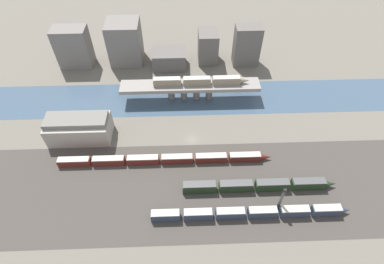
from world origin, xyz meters
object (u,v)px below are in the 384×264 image
at_px(train_yard_near, 250,213).
at_px(train_yard_far, 164,159).
at_px(train_yard_mid, 258,185).
at_px(signal_tower, 281,200).
at_px(train_on_bridge, 200,81).
at_px(warehouse_building, 79,128).

xyz_separation_m(train_yard_near, train_yard_far, (-29.80, 23.98, -0.24)).
relative_size(train_yard_mid, signal_tower, 4.53).
bearing_deg(signal_tower, train_on_bridge, 112.01).
height_order(train_yard_near, train_yard_mid, train_yard_mid).
relative_size(train_yard_mid, warehouse_building, 2.22).
bearing_deg(train_on_bridge, signal_tower, -67.99).
height_order(train_on_bridge, signal_tower, signal_tower).
distance_m(train_yard_near, warehouse_building, 75.92).
bearing_deg(train_on_bridge, train_yard_mid, -70.11).
xyz_separation_m(warehouse_building, signal_tower, (75.53, -36.49, 0.85)).
xyz_separation_m(train_on_bridge, train_yard_far, (-16.11, -37.74, -8.68)).
distance_m(train_yard_near, signal_tower, 11.38).
distance_m(train_yard_mid, warehouse_building, 75.50).
relative_size(train_yard_near, train_yard_far, 0.81).
distance_m(warehouse_building, signal_tower, 83.89).
distance_m(train_yard_mid, signal_tower, 10.82).
relative_size(train_yard_far, signal_tower, 6.72).
xyz_separation_m(train_yard_mid, warehouse_building, (-69.99, 28.13, 3.23)).
bearing_deg(warehouse_building, train_yard_far, -22.65).
height_order(train_on_bridge, train_yard_near, train_on_bridge).
xyz_separation_m(train_yard_far, warehouse_building, (-35.39, 14.77, 3.58)).
xyz_separation_m(train_on_bridge, warehouse_building, (-51.50, -22.97, -5.10)).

